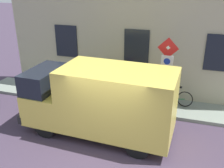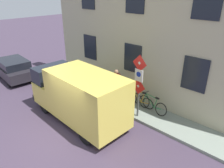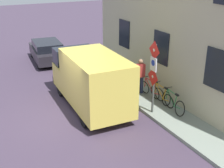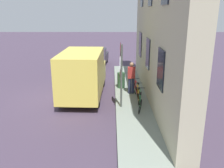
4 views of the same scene
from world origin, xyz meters
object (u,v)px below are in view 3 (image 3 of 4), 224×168
bicycle_orange (162,96)px  delivery_van (90,79)px  pedestrian (140,75)px  parked_hatchback (47,51)px  bicycle_green (173,102)px  sign_post_stacked (153,70)px  bicycle_red (152,90)px  litter_bin (120,79)px

bicycle_orange → delivery_van: bearing=63.1°
bicycle_orange → pedestrian: pedestrian is taller
parked_hatchback → bicycle_orange: bearing=-158.2°
bicycle_orange → bicycle_green: bearing=-179.4°
delivery_van → pedestrian: (2.57, -0.02, -0.26)m
sign_post_stacked → pedestrian: (0.66, 1.95, -0.97)m
bicycle_green → bicycle_orange: 0.78m
bicycle_red → sign_post_stacked: bearing=138.7°
parked_hatchback → pedestrian: size_ratio=2.41×
bicycle_green → bicycle_red: (-0.00, 1.56, 0.00)m
parked_hatchback → bicycle_orange: 9.29m
bicycle_red → litter_bin: size_ratio=1.90×
bicycle_orange → sign_post_stacked: bearing=119.9°
delivery_van → parked_hatchback: size_ratio=1.31×
bicycle_green → litter_bin: (-0.75, 3.23, 0.08)m
litter_bin → delivery_van: bearing=-154.2°
bicycle_green → pedestrian: bearing=11.7°
bicycle_green → bicycle_red: bearing=5.6°
sign_post_stacked → litter_bin: size_ratio=3.29×
delivery_van → pedestrian: delivery_van is taller
bicycle_green → bicycle_red: 1.56m
bicycle_green → bicycle_orange: (-0.00, 0.78, 0.00)m
sign_post_stacked → parked_hatchback: size_ratio=0.72×
sign_post_stacked → bicycle_red: (0.90, 1.28, -1.53)m
parked_hatchback → bicycle_orange: size_ratio=2.42×
bicycle_orange → bicycle_red: bearing=0.6°
bicycle_green → pedestrian: size_ratio=1.00×
parked_hatchback → sign_post_stacked: bearing=-164.3°
sign_post_stacked → litter_bin: bearing=87.1°
litter_bin → parked_hatchback: bearing=106.5°
delivery_van → bicycle_red: delivery_van is taller
delivery_van → pedestrian: size_ratio=3.14×
bicycle_orange → bicycle_red: 0.78m
bicycle_red → pedestrian: size_ratio=1.00×
parked_hatchback → bicycle_red: (2.65, -8.12, -0.22)m
delivery_van → bicycle_green: 3.68m
parked_hatchback → bicycle_green: (2.66, -9.68, -0.22)m
bicycle_red → litter_bin: litter_bin is taller
bicycle_green → litter_bin: bearing=18.7°
bicycle_green → litter_bin: litter_bin is taller
pedestrian → litter_bin: (-0.51, 1.01, -0.48)m
delivery_van → litter_bin: delivery_van is taller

